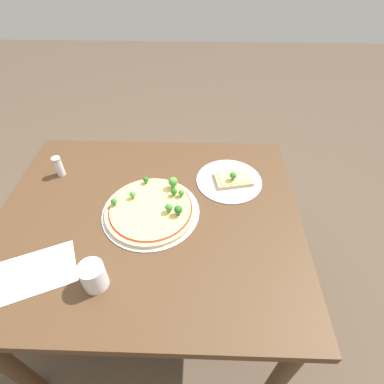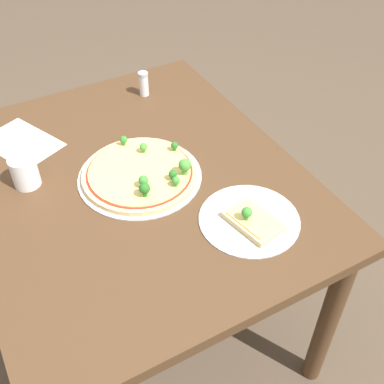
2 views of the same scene
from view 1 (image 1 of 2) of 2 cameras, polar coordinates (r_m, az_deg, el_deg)
name	(u,v)px [view 1 (image 1 of 2)]	position (r m, az deg, el deg)	size (l,w,h in m)	color
ground_plane	(162,303)	(1.69, -5.79, -20.25)	(8.00, 8.00, 0.00)	brown
dining_table	(150,231)	(1.17, -7.93, -7.42)	(1.10, 0.91, 0.70)	#4C331E
pizza_tray_whole	(152,209)	(1.10, -7.70, -3.24)	(0.36, 0.36, 0.07)	#B7B7BC
pizza_tray_slice	(231,179)	(1.22, 7.47, 2.40)	(0.27, 0.27, 0.06)	#B7B7BC
drinking_cup	(93,276)	(0.94, -18.26, -14.95)	(0.07, 0.07, 0.09)	white
condiment_shaker	(59,166)	(1.33, -24.06, 4.51)	(0.03, 0.03, 0.09)	silver
paper_menu	(35,272)	(1.07, -27.70, -13.38)	(0.24, 0.16, 0.00)	white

